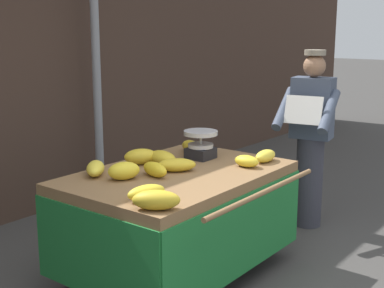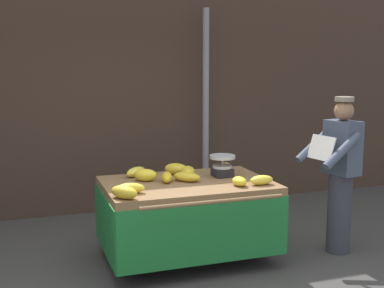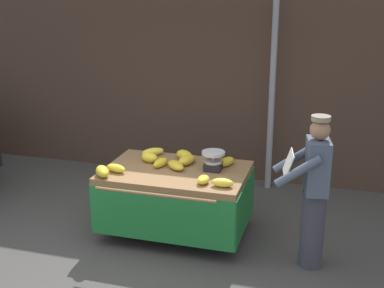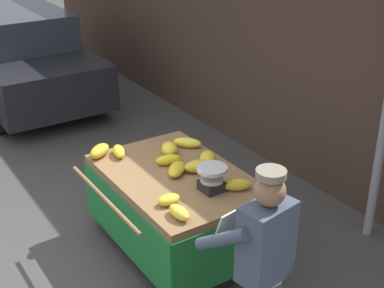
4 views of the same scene
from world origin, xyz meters
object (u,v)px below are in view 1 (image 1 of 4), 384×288
object	(u,v)px
weighing_scale	(201,145)
banana_bunch_6	(146,193)
street_pole	(97,76)
banana_bunch_3	(141,157)
banana_bunch_8	(247,161)
banana_bunch_1	(176,165)
banana_bunch_0	(191,147)
banana_bunch_5	(162,158)
banana_bunch_7	(155,169)
banana_bunch_4	(265,156)
banana_cart	(178,199)
banana_bunch_9	(124,171)
banana_bunch_2	(95,168)
vendor_person	(311,139)
banana_bunch_10	(156,200)

from	to	relation	value
weighing_scale	banana_bunch_6	distance (m)	1.16
street_pole	banana_bunch_3	bearing A→B (deg)	-121.42
weighing_scale	banana_bunch_8	size ratio (longest dim) A/B	1.37
weighing_scale	banana_bunch_1	size ratio (longest dim) A/B	0.95
banana_bunch_0	banana_bunch_5	distance (m)	0.49
street_pole	banana_bunch_7	world-z (taller)	street_pole
weighing_scale	banana_bunch_6	world-z (taller)	weighing_scale
banana_bunch_4	banana_bunch_0	bearing A→B (deg)	98.84
banana_bunch_7	banana_bunch_8	distance (m)	0.75
banana_bunch_4	banana_bunch_7	bearing A→B (deg)	154.34
banana_bunch_0	banana_bunch_6	distance (m)	1.35
banana_bunch_0	banana_bunch_4	xyz separation A→B (m)	(0.11, -0.68, -0.00)
banana_cart	banana_bunch_6	distance (m)	0.76
banana_bunch_8	banana_bunch_5	bearing A→B (deg)	122.99
banana_bunch_0	banana_bunch_4	distance (m)	0.69
banana_bunch_3	banana_bunch_5	xyz separation A→B (m)	(0.08, -0.16, -0.00)
banana_bunch_3	banana_bunch_7	xyz separation A→B (m)	(-0.20, -0.33, -0.01)
banana_cart	banana_bunch_6	bearing A→B (deg)	-156.81
banana_cart	weighing_scale	world-z (taller)	weighing_scale
banana_bunch_0	banana_bunch_9	world-z (taller)	banana_bunch_9
banana_bunch_2	banana_bunch_9	bearing A→B (deg)	-79.60
banana_bunch_1	vendor_person	size ratio (longest dim) A/B	0.17
banana_bunch_2	banana_bunch_8	distance (m)	1.16
banana_bunch_2	banana_bunch_5	world-z (taller)	banana_bunch_5
street_pole	weighing_scale	size ratio (longest dim) A/B	10.08
banana_bunch_6	banana_bunch_10	distance (m)	0.20
vendor_person	banana_bunch_3	bearing A→B (deg)	157.65
banana_cart	banana_bunch_7	world-z (taller)	banana_bunch_7
banana_bunch_2	banana_bunch_5	xyz separation A→B (m)	(0.52, -0.20, 0.01)
banana_cart	banana_bunch_8	xyz separation A→B (m)	(0.44, -0.34, 0.27)
street_pole	banana_bunch_0	bearing A→B (deg)	-102.10
banana_bunch_3	banana_bunch_8	size ratio (longest dim) A/B	1.29
banana_bunch_6	vendor_person	distance (m)	2.30
banana_bunch_2	banana_bunch_4	size ratio (longest dim) A/B	1.21
banana_bunch_0	banana_bunch_10	bearing A→B (deg)	-150.17
weighing_scale	banana_bunch_10	xyz separation A→B (m)	(-1.19, -0.56, -0.06)
banana_bunch_4	banana_bunch_5	size ratio (longest dim) A/B	0.84
banana_bunch_6	street_pole	bearing A→B (deg)	53.87
banana_bunch_4	banana_bunch_8	xyz separation A→B (m)	(-0.23, 0.04, -0.00)
banana_bunch_1	banana_bunch_10	bearing A→B (deg)	-148.55
banana_bunch_1	banana_bunch_3	bearing A→B (deg)	90.54
banana_bunch_0	banana_bunch_1	bearing A→B (deg)	-152.42
banana_bunch_2	banana_bunch_3	bearing A→B (deg)	-5.74
weighing_scale	banana_bunch_10	world-z (taller)	weighing_scale
banana_bunch_9	vendor_person	size ratio (longest dim) A/B	0.14
banana_bunch_1	banana_bunch_3	size ratio (longest dim) A/B	1.12
banana_bunch_2	vendor_person	world-z (taller)	vendor_person
weighing_scale	vendor_person	distance (m)	1.28
banana_bunch_7	banana_bunch_2	bearing A→B (deg)	122.59
banana_bunch_0	banana_bunch_7	world-z (taller)	same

